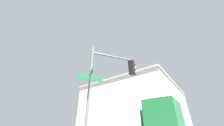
# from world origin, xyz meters

# --- Properties ---
(traffic_signal_near) EXTENTS (1.76, 2.51, 5.27)m
(traffic_signal_near) POSITION_xyz_m (-6.58, -6.17, 3.68)
(traffic_signal_near) COLOR #474C47
(traffic_signal_near) RESTS_ON ground_plane
(building_stucco) EXTENTS (18.84, 21.89, 11.09)m
(building_stucco) POSITION_xyz_m (-17.27, 18.80, 5.55)
(building_stucco) COLOR #BCB7AD
(building_stucco) RESTS_ON ground_plane
(box_truck_second) EXTENTS (7.27, 2.70, 3.56)m
(box_truck_second) POSITION_xyz_m (-8.51, -1.79, 1.96)
(box_truck_second) COLOR #19592D
(box_truck_second) RESTS_ON ground_plane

